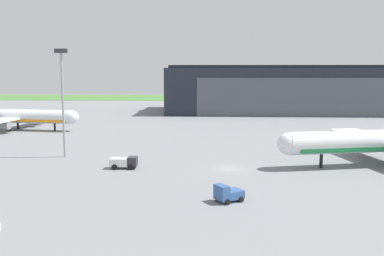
% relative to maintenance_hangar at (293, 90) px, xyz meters
% --- Properties ---
extents(ground_plane, '(440.00, 440.00, 0.00)m').
position_rel_maintenance_hangar_xyz_m(ground_plane, '(-28.84, -102.24, -8.83)').
color(ground_plane, slate).
extents(grass_field_strip, '(440.00, 56.00, 0.08)m').
position_rel_maintenance_hangar_xyz_m(grass_field_strip, '(-28.84, 86.11, -8.79)').
color(grass_field_strip, '#467635').
rests_on(grass_field_strip, ground_plane).
extents(maintenance_hangar, '(99.02, 40.61, 18.58)m').
position_rel_maintenance_hangar_xyz_m(maintenance_hangar, '(0.00, 0.00, 0.00)').
color(maintenance_hangar, '#232833').
rests_on(maintenance_hangar, ground_plane).
extents(airliner_far_right, '(35.36, 30.48, 12.10)m').
position_rel_maintenance_hangar_xyz_m(airliner_far_right, '(-85.82, -57.84, -5.10)').
color(airliner_far_right, silver).
rests_on(airliner_far_right, ground_plane).
extents(baggage_tug, '(4.03, 3.67, 2.24)m').
position_rel_maintenance_hangar_xyz_m(baggage_tug, '(-29.76, -120.17, -7.80)').
color(baggage_tug, '#335693').
rests_on(baggage_tug, ground_plane).
extents(fuel_bowser, '(4.50, 2.43, 2.00)m').
position_rel_maintenance_hangar_xyz_m(fuel_bowser, '(-46.56, -102.86, -7.72)').
color(fuel_bowser, '#2D2D33').
rests_on(fuel_bowser, ground_plane).
extents(apron_light_mast, '(2.40, 0.50, 20.39)m').
position_rel_maintenance_hangar_xyz_m(apron_light_mast, '(-59.90, -93.80, 3.02)').
color(apron_light_mast, '#99999E').
rests_on(apron_light_mast, ground_plane).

